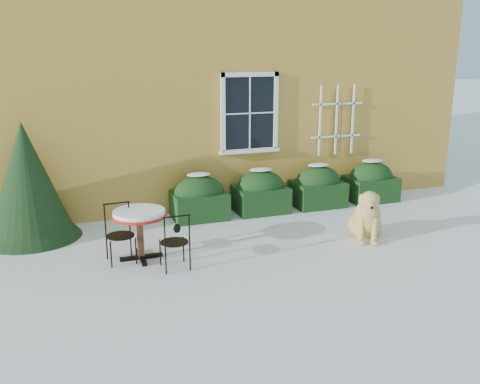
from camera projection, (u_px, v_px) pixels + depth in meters
name	position (u px, v px, depth m)	size (l,w,h in m)	color
ground	(261.00, 263.00, 8.35)	(80.00, 80.00, 0.00)	white
house	(163.00, 49.00, 13.88)	(12.40, 8.40, 6.40)	gold
hedge_row	(290.00, 190.00, 11.10)	(4.95, 0.80, 0.91)	black
evergreen_shrub	(28.00, 192.00, 9.27)	(1.71, 1.71, 2.07)	black
bistro_table	(139.00, 219.00, 8.35)	(0.87, 0.87, 0.81)	black
patio_chair_near	(175.00, 241.00, 8.03)	(0.43, 0.43, 0.89)	black
patio_chair_far	(120.00, 233.00, 8.34)	(0.44, 0.44, 0.92)	black
dog	(366.00, 219.00, 9.30)	(0.82, 1.02, 0.95)	tan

